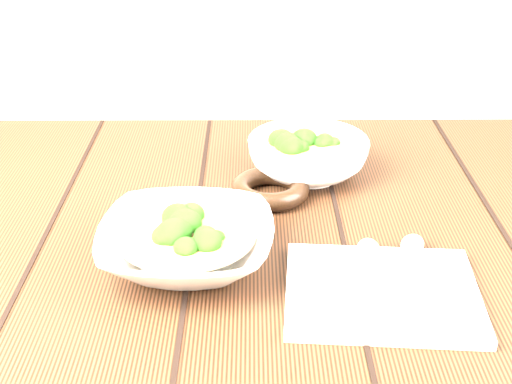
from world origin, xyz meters
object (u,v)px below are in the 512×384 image
object	(u,v)px
soup_bowl_front	(187,243)
napkin	(382,292)
table	(212,299)
trivet	(270,189)
soup_bowl_back	(308,156)

from	to	relation	value
soup_bowl_front	napkin	world-z (taller)	soup_bowl_front
table	soup_bowl_front	size ratio (longest dim) A/B	5.28
table	napkin	bearing A→B (deg)	-37.47
table	napkin	world-z (taller)	napkin
table	soup_bowl_front	distance (m)	0.17
table	trivet	size ratio (longest dim) A/B	10.35
trivet	table	bearing A→B (deg)	-133.70
table	napkin	size ratio (longest dim) A/B	5.38
trivet	napkin	world-z (taller)	trivet
table	soup_bowl_front	xyz separation A→B (m)	(-0.02, -0.09, 0.15)
table	soup_bowl_back	distance (m)	0.27
soup_bowl_front	napkin	size ratio (longest dim) A/B	1.02
trivet	napkin	size ratio (longest dim) A/B	0.52
soup_bowl_front	napkin	distance (m)	0.25
table	napkin	xyz separation A→B (m)	(0.21, -0.16, 0.13)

